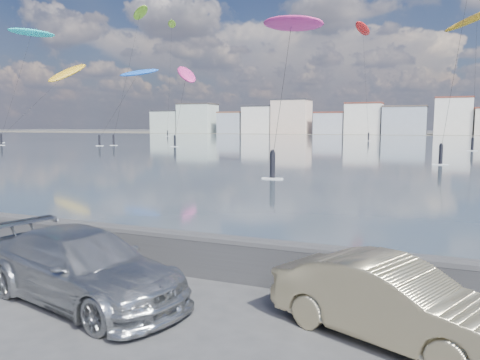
{
  "coord_description": "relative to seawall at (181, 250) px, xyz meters",
  "views": [
    {
      "loc": [
        5.58,
        -6.93,
        3.59
      ],
      "look_at": [
        1.0,
        4.0,
        2.2
      ],
      "focal_mm": 35.0,
      "sensor_mm": 36.0,
      "label": 1
    }
  ],
  "objects": [
    {
      "name": "bay_water",
      "position": [
        0.0,
        88.8,
        -0.58
      ],
      "size": [
        500.0,
        177.0,
        0.0
      ],
      "primitive_type": "cube",
      "color": "#33434E",
      "rests_on": "ground"
    },
    {
      "name": "far_shore_strip",
      "position": [
        0.0,
        197.3,
        -0.57
      ],
      "size": [
        500.0,
        60.0,
        0.0
      ],
      "primitive_type": "cube",
      "color": "#4C473D",
      "rests_on": "ground"
    },
    {
      "name": "ground",
      "position": [
        0.0,
        -2.7,
        -0.58
      ],
      "size": [
        700.0,
        700.0,
        0.0
      ],
      "primitive_type": "plane",
      "color": "#333335",
      "rests_on": "ground"
    },
    {
      "name": "kitesurfer_9",
      "position": [
        -79.49,
        133.14,
        36.94
      ],
      "size": [
        7.63,
        14.53,
        38.84
      ],
      "color": "#8CD826",
      "rests_on": "ground"
    },
    {
      "name": "kitesurfer_13",
      "position": [
        -48.99,
        68.88,
        13.06
      ],
      "size": [
        8.57,
        15.01,
        15.16
      ],
      "color": "blue",
      "rests_on": "ground"
    },
    {
      "name": "kitesurfer_1",
      "position": [
        -66.49,
        59.52,
        20.28
      ],
      "size": [
        5.69,
        12.93,
        21.93
      ],
      "color": "#19BFBF",
      "rests_on": "ground"
    },
    {
      "name": "kitesurfer_4",
      "position": [
        -36.08,
        64.98,
        11.97
      ],
      "size": [
        8.66,
        11.61,
        15.18
      ],
      "color": "#E5338C",
      "rests_on": "ground"
    },
    {
      "name": "car_silver",
      "position": [
        -0.95,
        -2.34,
        0.14
      ],
      "size": [
        5.33,
        3.13,
        1.45
      ],
      "primitive_type": "imported",
      "rotation": [
        0.0,
        0.0,
        1.34
      ],
      "color": "#A9ACB0",
      "rests_on": "ground"
    },
    {
      "name": "far_buildings",
      "position": [
        1.31,
        183.3,
        5.44
      ],
      "size": [
        240.79,
        13.26,
        14.6
      ],
      "color": "#B7C6BC",
      "rests_on": "ground"
    },
    {
      "name": "kitesurfer_12",
      "position": [
        -51.6,
        73.74,
        25.44
      ],
      "size": [
        8.32,
        18.65,
        27.73
      ],
      "color": "#8CD826",
      "rests_on": "ground"
    },
    {
      "name": "kitesurfer_10",
      "position": [
        -73.19,
        75.59,
        14.79
      ],
      "size": [
        7.69,
        20.3,
        18.76
      ],
      "color": "#BF8C19",
      "rests_on": "ground"
    },
    {
      "name": "seawall",
      "position": [
        0.0,
        0.0,
        0.0
      ],
      "size": [
        400.0,
        0.36,
        1.08
      ],
      "color": "#28282B",
      "rests_on": "ground"
    },
    {
      "name": "car_champagne",
      "position": [
        5.01,
        -1.74,
        0.1
      ],
      "size": [
        4.36,
        2.89,
        1.36
      ],
      "primitive_type": "imported",
      "rotation": [
        0.0,
        0.0,
        1.18
      ],
      "color": "tan",
      "rests_on": "ground"
    },
    {
      "name": "kitesurfer_2",
      "position": [
        -12.3,
        111.33,
        26.26
      ],
      "size": [
        6.32,
        15.1,
        29.07
      ],
      "color": "red",
      "rests_on": "ground"
    },
    {
      "name": "kitesurfer_15",
      "position": [
        10.79,
        76.59,
        20.17
      ],
      "size": [
        10.82,
        17.05,
        23.58
      ],
      "color": "#BF8C19",
      "rests_on": "ground"
    },
    {
      "name": "kitesurfer_7",
      "position": [
        -6.26,
        29.94,
        11.42
      ],
      "size": [
        7.52,
        13.36,
        13.59
      ],
      "color": "#E5338C",
      "rests_on": "ground"
    }
  ]
}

